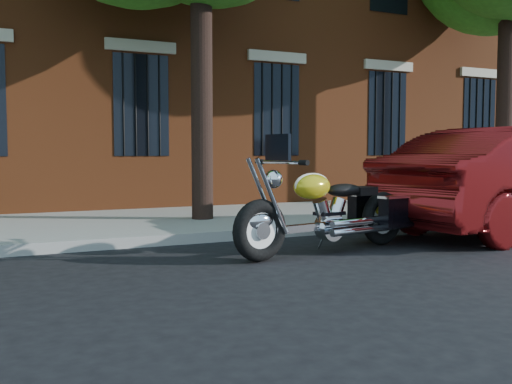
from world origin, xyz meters
name	(u,v)px	position (x,y,z in m)	size (l,w,h in m)	color
ground	(244,259)	(0.00, 0.00, 0.00)	(120.00, 120.00, 0.00)	black
curb	(205,237)	(0.00, 1.38, 0.07)	(40.00, 0.16, 0.15)	gray
sidewalk	(168,222)	(0.00, 3.26, 0.07)	(40.00, 3.60, 0.15)	gray
motorcycle	(335,213)	(1.24, -0.06, 0.50)	(2.96, 1.17, 1.48)	black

